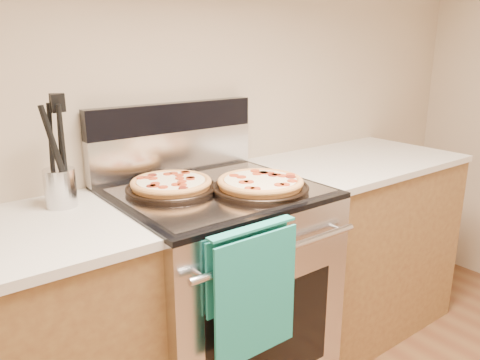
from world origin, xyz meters
TOP-DOWN VIEW (x-y plane):
  - wall_back at (0.00, 2.00)m, footprint 4.00×0.00m
  - range_body at (0.00, 1.65)m, footprint 0.76×0.68m
  - oven_window at (0.00, 1.31)m, footprint 0.56×0.01m
  - cooktop at (0.00, 1.65)m, footprint 0.76×0.68m
  - backsplash_lower at (0.00, 1.96)m, footprint 0.76×0.06m
  - backsplash_upper at (0.00, 1.96)m, footprint 0.76×0.06m
  - oven_handle at (0.00, 1.27)m, footprint 0.70×0.03m
  - dish_towel at (-0.12, 1.27)m, footprint 0.32×0.05m
  - foil_sheet at (0.00, 1.62)m, footprint 0.70×0.55m
  - cabinet_right at (0.88, 1.68)m, footprint 1.00×0.62m
  - countertop_right at (0.88, 1.68)m, footprint 1.02×0.64m
  - pepperoni_pizza_back at (-0.15, 1.72)m, footprint 0.42×0.42m
  - pepperoni_pizza_front at (0.11, 1.52)m, footprint 0.44×0.44m
  - utensil_crock at (-0.52, 1.84)m, footprint 0.11×0.11m

SIDE VIEW (x-z plane):
  - cabinet_right at x=0.88m, z-range 0.00..0.88m
  - range_body at x=0.00m, z-range 0.00..0.90m
  - oven_window at x=0.00m, z-range 0.25..0.65m
  - dish_towel at x=-0.12m, z-range 0.49..0.91m
  - oven_handle at x=0.00m, z-range 0.79..0.81m
  - countertop_right at x=0.88m, z-range 0.88..0.91m
  - cooktop at x=0.00m, z-range 0.90..0.92m
  - foil_sheet at x=0.00m, z-range 0.92..0.93m
  - pepperoni_pizza_back at x=-0.15m, z-range 0.93..0.97m
  - pepperoni_pizza_front at x=0.11m, z-range 0.93..0.97m
  - utensil_crock at x=-0.52m, z-range 0.91..1.04m
  - backsplash_lower at x=0.00m, z-range 0.92..1.10m
  - backsplash_upper at x=0.00m, z-range 1.10..1.22m
  - wall_back at x=0.00m, z-range -0.65..3.35m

